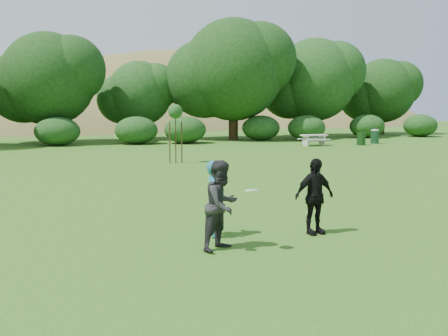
# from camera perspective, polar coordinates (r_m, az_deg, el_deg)

# --- Properties ---
(ground) EXTENTS (120.00, 120.00, 0.00)m
(ground) POSITION_cam_1_polar(r_m,az_deg,el_deg) (11.15, 5.37, -7.46)
(ground) COLOR #19470C
(ground) RESTS_ON ground
(player_teal) EXTENTS (0.48, 0.65, 1.64)m
(player_teal) POSITION_cam_1_polar(r_m,az_deg,el_deg) (10.70, -1.05, -3.54)
(player_teal) COLOR #1A6378
(player_teal) RESTS_ON ground
(player_grey) EXTENTS (1.08, 1.02, 1.76)m
(player_grey) POSITION_cam_1_polar(r_m,az_deg,el_deg) (9.73, -0.25, -4.28)
(player_grey) COLOR #252427
(player_grey) RESTS_ON ground
(player_black) EXTENTS (1.02, 0.51, 1.68)m
(player_black) POSITION_cam_1_polar(r_m,az_deg,el_deg) (11.08, 10.29, -3.20)
(player_black) COLOR black
(player_black) RESTS_ON ground
(trash_can_near) EXTENTS (0.60, 0.60, 0.90)m
(trash_can_near) POSITION_cam_1_polar(r_m,az_deg,el_deg) (36.22, 15.41, 3.25)
(trash_can_near) COLOR #133412
(trash_can_near) RESTS_ON ground
(frisbee) EXTENTS (0.27, 0.27, 0.06)m
(frisbee) POSITION_cam_1_polar(r_m,az_deg,el_deg) (9.52, 3.17, -2.55)
(frisbee) COLOR white
(frisbee) RESTS_ON ground
(sapling) EXTENTS (0.70, 0.70, 2.85)m
(sapling) POSITION_cam_1_polar(r_m,az_deg,el_deg) (24.20, -5.58, 6.27)
(sapling) COLOR #352214
(sapling) RESTS_ON ground
(picnic_table) EXTENTS (1.80, 1.48, 0.76)m
(picnic_table) POSITION_cam_1_polar(r_m,az_deg,el_deg) (35.05, 10.24, 3.38)
(picnic_table) COLOR beige
(picnic_table) RESTS_ON ground
(trash_can_lidded) EXTENTS (0.60, 0.60, 1.05)m
(trash_can_lidded) POSITION_cam_1_polar(r_m,az_deg,el_deg) (38.08, 16.85, 3.52)
(trash_can_lidded) COLOR #153B22
(trash_can_lidded) RESTS_ON ground
(hillside) EXTENTS (150.00, 72.00, 52.00)m
(hillside) POSITION_cam_1_polar(r_m,az_deg,el_deg) (79.67, -16.91, -3.75)
(hillside) COLOR olive
(hillside) RESTS_ON ground
(tree_row) EXTENTS (53.92, 10.38, 9.62)m
(tree_row) POSITION_cam_1_polar(r_m,az_deg,el_deg) (39.26, -8.69, 10.18)
(tree_row) COLOR #3A2616
(tree_row) RESTS_ON ground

